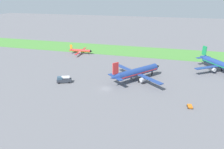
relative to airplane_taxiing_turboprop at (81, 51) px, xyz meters
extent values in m
plane|color=slate|center=(32.54, -48.68, -2.16)|extent=(600.00, 600.00, 0.00)
cube|color=#478438|center=(32.54, 15.81, -2.12)|extent=(360.00, 28.00, 0.08)
cylinder|color=red|center=(0.35, 0.01, -0.01)|extent=(12.95, 2.33, 1.79)
cone|color=black|center=(7.50, 0.31, -0.01)|extent=(1.86, 1.83, 1.75)
cone|color=red|center=(-7.16, -0.30, 0.21)|extent=(2.57, 1.71, 1.61)
cube|color=orange|center=(0.35, 0.01, -0.15)|extent=(12.23, 2.33, 0.25)
cube|color=red|center=(-0.22, 4.92, -0.33)|extent=(1.66, 9.88, 0.18)
cube|color=red|center=(0.20, -4.92, -0.33)|extent=(1.66, 9.88, 0.18)
cylinder|color=#B7BABF|center=(0.36, 3.17, -0.33)|extent=(1.45, 0.63, 0.57)
cylinder|color=#B7BABF|center=(0.62, -3.13, -0.33)|extent=(1.45, 0.63, 0.57)
cube|color=orange|center=(-6.80, -0.29, 2.31)|extent=(1.62, 0.28, 2.86)
cube|color=red|center=(-6.86, 0.97, 0.17)|extent=(1.18, 2.55, 0.14)
cube|color=red|center=(-6.75, -1.54, 0.17)|extent=(1.18, 2.55, 0.14)
cylinder|color=black|center=(5.71, 0.24, -1.53)|extent=(0.32, 0.32, 1.25)
cylinder|color=black|center=(-0.62, 1.75, -1.53)|extent=(0.32, 0.32, 1.25)
cylinder|color=black|center=(-0.47, -1.79, -1.53)|extent=(0.32, 0.32, 1.25)
cylinder|color=navy|center=(44.18, -35.14, 1.90)|extent=(17.61, 20.31, 3.57)
cone|color=black|center=(52.44, -25.11, 1.90)|extent=(4.76, 4.73, 3.50)
cone|color=navy|center=(35.52, -45.66, 2.34)|extent=(5.37, 5.55, 3.21)
cube|color=red|center=(44.18, -35.14, 1.63)|extent=(16.84, 19.35, 0.50)
cube|color=navy|center=(37.76, -30.69, 1.27)|extent=(13.47, 11.66, 0.36)
cube|color=navy|center=(49.79, -40.59, 1.27)|extent=(13.47, 11.66, 0.36)
cylinder|color=#B7BABF|center=(39.92, -32.47, 0.00)|extent=(3.99, 4.25, 1.96)
cylinder|color=#B7BABF|center=(47.62, -38.81, 0.00)|extent=(3.99, 4.25, 1.96)
cube|color=red|center=(35.93, -45.16, 6.28)|extent=(2.19, 2.53, 5.19)
cube|color=navy|center=(34.18, -43.71, 2.25)|extent=(4.75, 4.39, 0.29)
cube|color=navy|center=(37.69, -46.60, 2.25)|extent=(4.75, 4.39, 0.29)
cylinder|color=black|center=(50.37, -27.62, -1.02)|extent=(0.64, 0.64, 2.27)
cylinder|color=black|center=(40.99, -34.61, -1.02)|extent=(0.64, 0.64, 2.27)
cylinder|color=black|center=(45.32, -38.17, -1.02)|extent=(0.64, 0.64, 2.27)
cylinder|color=navy|center=(84.31, -13.77, 1.86)|extent=(16.10, 21.03, 3.54)
cone|color=navy|center=(76.61, -2.68, 2.30)|extent=(5.18, 5.51, 3.18)
cube|color=#198C4C|center=(84.31, -13.77, 1.59)|extent=(15.43, 20.01, 0.50)
cube|color=navy|center=(77.61, -17.64, 1.24)|extent=(13.96, 10.65, 0.35)
cylinder|color=#B7BABF|center=(79.89, -16.06, -0.03)|extent=(3.80, 4.28, 1.94)
cube|color=#198C4C|center=(76.98, -3.21, 6.20)|extent=(2.00, 2.62, 5.14)
cube|color=navy|center=(78.83, -1.92, 2.21)|extent=(4.80, 4.15, 0.28)
cube|color=navy|center=(75.13, -4.49, 2.21)|extent=(4.80, 4.15, 0.28)
cylinder|color=black|center=(85.68, -10.86, -1.04)|extent=(0.64, 0.64, 2.25)
cylinder|color=black|center=(81.12, -14.03, -1.04)|extent=(0.64, 0.64, 2.25)
cube|color=#2D333D|center=(12.10, -47.34, -1.11)|extent=(6.93, 4.61, 1.40)
cylinder|color=silver|center=(12.83, -47.06, 0.36)|extent=(3.89, 2.74, 1.54)
cube|color=#334C60|center=(10.41, -48.01, 0.19)|extent=(2.91, 2.73, 1.20)
cylinder|color=black|center=(10.43, -49.29, -1.81)|extent=(0.74, 0.49, 0.70)
cylinder|color=black|center=(9.55, -47.05, -1.81)|extent=(0.74, 0.49, 0.70)
cylinder|color=black|center=(14.66, -47.63, -1.81)|extent=(0.74, 0.49, 0.70)
cylinder|color=black|center=(13.78, -45.39, -1.81)|extent=(0.74, 0.49, 0.70)
cube|color=orange|center=(66.37, -55.95, -1.54)|extent=(1.81, 2.58, 0.55)
cylinder|color=black|center=(65.51, -55.22, -1.81)|extent=(0.34, 0.73, 0.70)
cylinder|color=black|center=(67.00, -55.02, -1.81)|extent=(0.34, 0.73, 0.70)
cylinder|color=black|center=(65.74, -56.89, -1.81)|extent=(0.34, 0.73, 0.70)
cylinder|color=black|center=(67.23, -56.68, -1.81)|extent=(0.34, 0.73, 0.70)
camera|label=1|loc=(56.23, -125.66, 36.31)|focal=33.01mm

